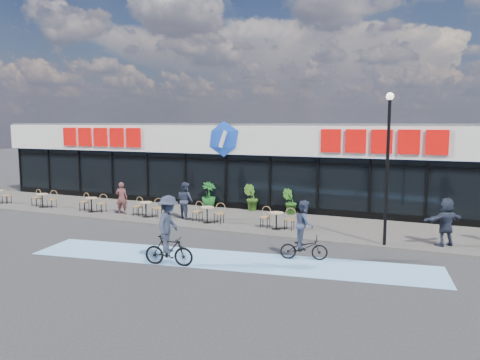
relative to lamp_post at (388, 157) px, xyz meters
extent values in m
plane|color=#28282B|center=(-8.70, -2.30, -3.42)|extent=(120.00, 120.00, 0.00)
cube|color=#524D48|center=(-8.70, 2.20, -3.37)|extent=(44.00, 5.00, 0.10)
cube|color=#77AFE1|center=(-4.70, -3.80, -3.41)|extent=(14.17, 4.13, 0.01)
cube|color=black|center=(-8.70, 7.70, -1.92)|extent=(30.00, 6.00, 3.00)
cube|color=silver|center=(-8.70, 7.55, 0.33)|extent=(30.60, 6.30, 1.50)
cube|color=#47474C|center=(-8.70, 7.70, 1.13)|extent=(30.60, 6.30, 0.10)
cube|color=#0D2896|center=(-8.70, 4.66, -0.37)|extent=(30.60, 0.08, 0.18)
cube|color=black|center=(-8.70, 4.67, -0.77)|extent=(30.00, 0.06, 0.08)
cube|color=black|center=(-8.70, 4.68, -3.22)|extent=(30.00, 0.10, 0.40)
cube|color=#B50906|center=(-16.70, 4.40, 0.38)|extent=(5.63, 0.18, 1.10)
cube|color=#B50906|center=(-0.70, 4.40, 0.38)|extent=(5.63, 0.18, 1.10)
ellipsoid|color=#1742B9|center=(-8.70, 4.40, 0.38)|extent=(1.90, 0.24, 1.90)
cylinder|color=black|center=(-23.70, 4.67, -1.92)|extent=(0.10, 0.10, 3.00)
cylinder|color=black|center=(-21.20, 4.67, -1.92)|extent=(0.10, 0.10, 3.00)
cylinder|color=black|center=(-18.70, 4.67, -1.92)|extent=(0.10, 0.10, 3.00)
cylinder|color=black|center=(-16.20, 4.67, -1.92)|extent=(0.10, 0.10, 3.00)
cylinder|color=black|center=(-13.70, 4.67, -1.92)|extent=(0.10, 0.10, 3.00)
cylinder|color=black|center=(-11.20, 4.67, -1.92)|extent=(0.10, 0.10, 3.00)
cylinder|color=black|center=(-8.70, 4.67, -1.92)|extent=(0.10, 0.10, 3.00)
cylinder|color=black|center=(-6.20, 4.67, -1.92)|extent=(0.10, 0.10, 3.00)
cylinder|color=black|center=(-3.70, 4.67, -1.92)|extent=(0.10, 0.10, 3.00)
cylinder|color=black|center=(-1.20, 4.67, -1.92)|extent=(0.10, 0.10, 3.00)
cylinder|color=black|center=(1.30, 4.67, -1.92)|extent=(0.10, 0.10, 3.00)
cylinder|color=black|center=(0.00, 0.00, -0.62)|extent=(0.12, 0.12, 5.40)
sphere|color=#FFF2CC|center=(0.00, 0.00, 2.19)|extent=(0.28, 0.28, 0.28)
cylinder|color=tan|center=(-17.88, 0.85, -2.60)|extent=(0.60, 0.60, 0.04)
cylinder|color=black|center=(-17.88, 0.85, -2.95)|extent=(0.06, 0.06, 0.70)
cylinder|color=black|center=(-17.88, 0.85, -3.31)|extent=(0.40, 0.40, 0.02)
cylinder|color=tan|center=(-14.55, 0.85, -2.60)|extent=(0.60, 0.60, 0.04)
cylinder|color=black|center=(-14.55, 0.85, -2.95)|extent=(0.06, 0.06, 0.70)
cylinder|color=black|center=(-14.55, 0.85, -3.31)|extent=(0.40, 0.40, 0.02)
cylinder|color=tan|center=(-11.22, 0.85, -2.60)|extent=(0.60, 0.60, 0.04)
cylinder|color=black|center=(-11.22, 0.85, -2.95)|extent=(0.06, 0.06, 0.70)
cylinder|color=black|center=(-11.22, 0.85, -3.31)|extent=(0.40, 0.40, 0.02)
cylinder|color=tan|center=(-7.89, 0.85, -2.60)|extent=(0.60, 0.60, 0.04)
cylinder|color=black|center=(-7.89, 0.85, -2.95)|extent=(0.06, 0.06, 0.70)
cylinder|color=black|center=(-7.89, 0.85, -3.31)|extent=(0.40, 0.40, 0.02)
cylinder|color=tan|center=(-4.56, 0.85, -2.60)|extent=(0.60, 0.60, 0.04)
cylinder|color=black|center=(-4.56, 0.85, -2.95)|extent=(0.06, 0.06, 0.70)
cylinder|color=black|center=(-4.56, 0.85, -3.31)|extent=(0.40, 0.40, 0.02)
imported|color=#154C1B|center=(-9.61, 4.40, -2.64)|extent=(1.08, 1.08, 1.36)
imported|color=#2F5718|center=(-7.17, 4.45, -2.64)|extent=(0.78, 0.65, 1.36)
imported|color=#245518|center=(-5.03, 4.30, -2.68)|extent=(0.82, 0.73, 1.28)
imported|color=brown|center=(-12.80, 1.06, -2.51)|extent=(0.69, 0.58, 1.61)
imported|color=#2B3143|center=(-9.29, 1.30, -2.44)|extent=(1.05, 0.96, 1.75)
imported|color=#282E3E|center=(2.08, 0.77, -2.41)|extent=(1.61, 1.53, 1.82)
imported|color=black|center=(-6.26, -5.10, -2.92)|extent=(1.71, 0.74, 1.00)
imported|color=#272D3D|center=(-6.26, -5.10, -2.03)|extent=(0.89, 1.31, 1.88)
imported|color=black|center=(-2.37, -2.71, -2.99)|extent=(1.71, 0.97, 0.85)
imported|color=#343C51|center=(-2.37, -2.71, -2.16)|extent=(0.79, 0.91, 1.61)
camera|label=1|loc=(1.72, -17.88, 1.26)|focal=35.00mm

